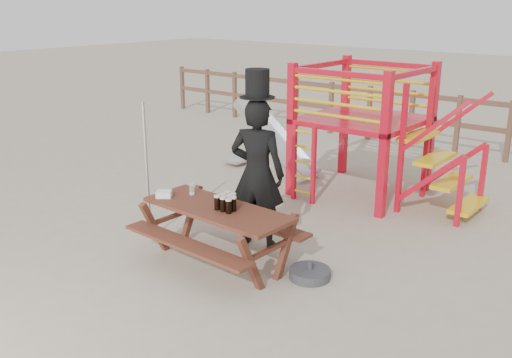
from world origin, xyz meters
The scene contains 10 objects.
ground centered at (0.00, 0.00, 0.00)m, with size 60.00×60.00×0.00m, color tan.
back_fence centered at (0.00, 7.00, 0.74)m, with size 15.09×0.09×1.20m.
playground_fort centered at (0.12, 3.58, 1.07)m, with size 4.71×1.84×2.10m.
picnic_table centered at (0.23, 0.19, 0.45)m, with size 1.87×1.31×0.71m.
man_with_hat centered at (0.25, 0.91, 1.00)m, with size 0.81×0.66×2.24m.
metal_pole centered at (-0.99, 0.20, 0.90)m, with size 0.04×0.04×1.81m, color #B2B2B7.
parasol_base centered at (1.29, 0.57, 0.06)m, with size 0.47×0.47×0.20m.
paper_bag centered at (-0.51, 0.04, 0.75)m, with size 0.18×0.14×0.08m, color white.
stout_pints centered at (0.37, 0.21, 0.80)m, with size 0.25×0.26×0.17m.
empty_glasses centered at (-0.32, 0.33, 0.78)m, with size 0.07×0.07×0.15m.
Camera 1 is at (4.51, -4.31, 3.01)m, focal length 40.00 mm.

